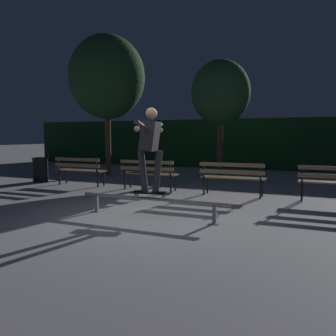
% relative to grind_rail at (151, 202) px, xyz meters
% --- Properties ---
extents(ground_plane, '(90.00, 90.00, 0.00)m').
position_rel_grind_rail_xyz_m(ground_plane, '(-0.00, -0.15, -0.29)').
color(ground_plane, '#99999E').
extents(hedge_backdrop, '(24.00, 1.20, 2.29)m').
position_rel_grind_rail_xyz_m(hedge_backdrop, '(-0.00, 10.63, 0.85)').
color(hedge_backdrop, '#193D1E').
rests_on(hedge_backdrop, ground).
extents(grind_rail, '(2.96, 0.18, 0.37)m').
position_rel_grind_rail_xyz_m(grind_rail, '(0.00, 0.00, 0.00)').
color(grind_rail, gray).
rests_on(grind_rail, ground).
extents(skateboard, '(0.80, 0.30, 0.09)m').
position_rel_grind_rail_xyz_m(skateboard, '(-0.02, 0.00, 0.15)').
color(skateboard, black).
rests_on(skateboard, grind_rail).
extents(skateboarder, '(0.63, 1.40, 1.56)m').
position_rel_grind_rail_xyz_m(skateboarder, '(-0.02, 0.00, 1.09)').
color(skateboarder, black).
rests_on(skateboarder, skateboard).
extents(park_bench_leftmost, '(1.60, 0.43, 0.88)m').
position_rel_grind_rail_xyz_m(park_bench_leftmost, '(-3.81, 2.80, 0.24)').
color(park_bench_leftmost, black).
rests_on(park_bench_leftmost, ground).
extents(park_bench_left_center, '(1.60, 0.43, 0.88)m').
position_rel_grind_rail_xyz_m(park_bench_left_center, '(-1.48, 2.80, 0.24)').
color(park_bench_left_center, black).
rests_on(park_bench_left_center, ground).
extents(park_bench_right_center, '(1.60, 0.43, 0.88)m').
position_rel_grind_rail_xyz_m(park_bench_right_center, '(0.86, 2.80, 0.24)').
color(park_bench_right_center, black).
rests_on(park_bench_right_center, ground).
extents(park_bench_rightmost, '(1.60, 0.43, 0.88)m').
position_rel_grind_rail_xyz_m(park_bench_rightmost, '(3.19, 2.80, 0.24)').
color(park_bench_rightmost, black).
rests_on(park_bench_rightmost, ground).
extents(tree_far_left, '(2.87, 2.87, 5.31)m').
position_rel_grind_rail_xyz_m(tree_far_left, '(-4.67, 5.66, 3.43)').
color(tree_far_left, brown).
rests_on(tree_far_left, ground).
extents(tree_behind_benches, '(2.21, 2.21, 4.34)m').
position_rel_grind_rail_xyz_m(tree_behind_benches, '(-0.66, 7.19, 2.82)').
color(tree_behind_benches, brown).
rests_on(tree_behind_benches, ground).
extents(trash_can, '(0.52, 0.52, 0.80)m').
position_rel_grind_rail_xyz_m(trash_can, '(-5.59, 3.04, 0.12)').
color(trash_can, black).
rests_on(trash_can, ground).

